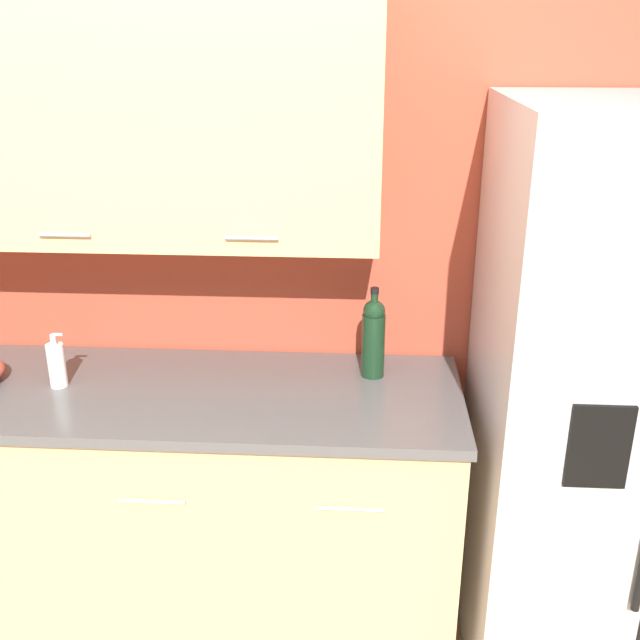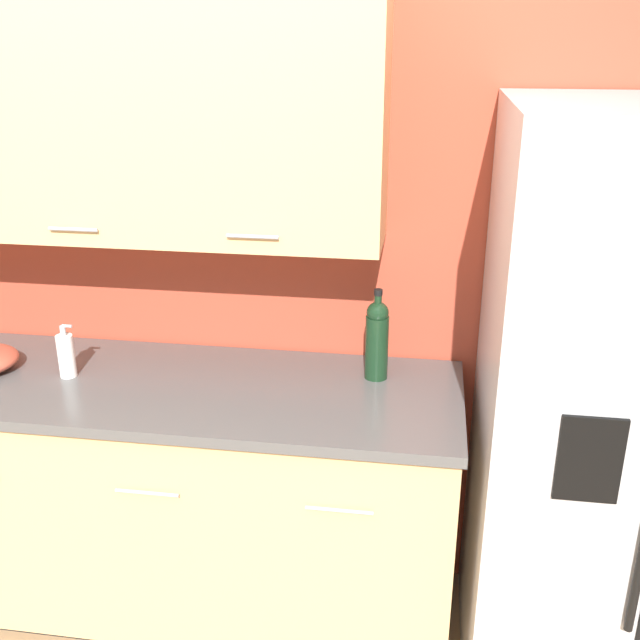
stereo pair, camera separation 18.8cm
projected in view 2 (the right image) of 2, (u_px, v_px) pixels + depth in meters
wall_back at (152, 208)px, 2.58m from camera, size 10.00×0.39×2.60m
counter_unit at (108, 491)px, 2.69m from camera, size 2.47×0.64×0.93m
refrigerator at (631, 424)px, 2.22m from camera, size 0.88×0.77×1.85m
wine_bottle at (377, 338)px, 2.46m from camera, size 0.08×0.08×0.31m
soap_dispenser at (66, 355)px, 2.50m from camera, size 0.06×0.06×0.19m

